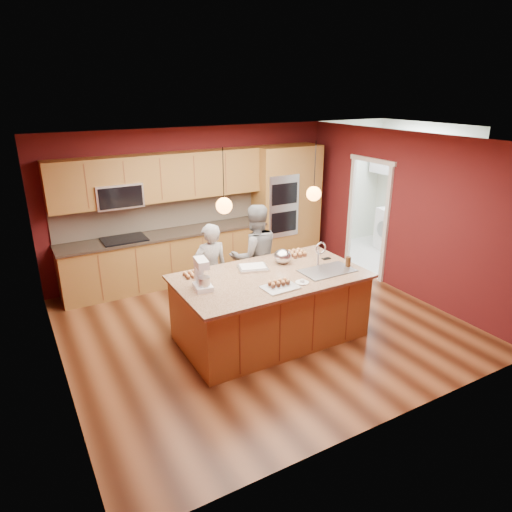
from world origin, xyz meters
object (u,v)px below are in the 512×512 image
person_right (255,257)px  stand_mixer (202,276)px  island (271,306)px  person_left (211,271)px  mixing_bowl (283,256)px

person_right → stand_mixer: 1.60m
island → stand_mixer: stand_mixer is taller
stand_mixer → island: bearing=5.0°
person_left → mixing_bowl: 1.12m
person_left → stand_mixer: (-0.52, -0.93, 0.37)m
person_right → stand_mixer: person_right is taller
stand_mixer → mixing_bowl: (1.37, 0.26, -0.07)m
person_right → mixing_bowl: bearing=106.8°
stand_mixer → mixing_bowl: 1.40m
stand_mixer → mixing_bowl: bearing=18.6°
stand_mixer → mixing_bowl: size_ratio=1.56×
island → person_left: size_ratio=1.72×
mixing_bowl → person_right: bearing=97.8°
person_left → person_right: (0.76, 0.00, 0.10)m
person_right → mixing_bowl: 0.70m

